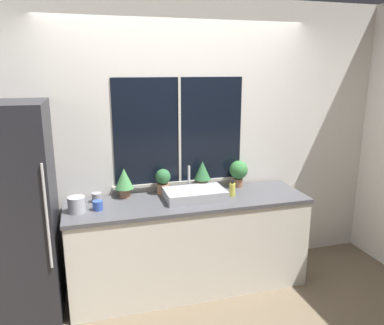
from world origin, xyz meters
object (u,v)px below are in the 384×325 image
Objects in this scene: mug_grey at (97,198)px; kettle at (77,204)px; sink at (195,194)px; potted_plant_center_right at (202,173)px; soap_bottle at (232,189)px; potted_plant_center_left at (163,181)px; mug_blue at (98,205)px; potted_plant_far_right at (239,171)px; refrigerator at (8,215)px; potted_plant_far_left at (124,180)px.

mug_grey is 0.27m from kettle.
kettle is (-0.17, -0.20, 0.03)m from mug_grey.
mug_grey is (-0.87, 0.16, -0.00)m from sink.
soap_bottle is at bearing -47.71° from potted_plant_center_right.
mug_grey is 0.60× the size of kettle.
potted_plant_center_left is 0.63m from mug_grey.
mug_grey is (-1.02, -0.07, -0.13)m from potted_plant_center_right.
mug_grey is 1.04× the size of mug_blue.
potted_plant_center_left reaches higher than mug_grey.
sink is at bearing -157.14° from potted_plant_far_right.
refrigerator is at bearing -173.42° from potted_plant_far_right.
sink is at bearing 2.61° from kettle.
mug_blue is (-0.62, -0.27, -0.09)m from potted_plant_center_left.
mug_grey is (-0.25, -0.07, -0.12)m from potted_plant_far_left.
kettle is at bearing -2.93° from refrigerator.
potted_plant_far_right is (0.38, 0.00, -0.01)m from potted_plant_center_right.
potted_plant_far_right is at bearing 0.00° from potted_plant_far_left.
potted_plant_center_left is at bearing 138.40° from sink.
kettle reaches higher than mug_grey.
sink is 0.35m from potted_plant_center_left.
potted_plant_far_right is 1.41m from mug_grey.
sink is 2.03× the size of potted_plant_far_right.
potted_plant_far_right is at bearing 22.86° from sink.
potted_plant_far_left is (0.96, 0.24, 0.14)m from refrigerator.
refrigerator is at bearing -179.26° from sink.
potted_plant_far_left is 3.11× the size of mug_grey.
potted_plant_center_left is 2.74× the size of mug_grey.
potted_plant_center_left is 1.65× the size of kettle.
potted_plant_far_right reaches higher than potted_plant_center_left.
mug_grey is at bearing -173.98° from potted_plant_center_left.
potted_plant_center_right is at bearing 12.81° from kettle.
soap_bottle is 1.24m from mug_blue.
potted_plant_center_right reaches higher than mug_blue.
potted_plant_far_left is 0.76m from potted_plant_center_right.
sink is 0.67m from potted_plant_far_left.
potted_plant_far_left is 1.14m from potted_plant_far_right.
potted_plant_center_right is 0.38m from potted_plant_far_right.
kettle is (-0.17, -0.00, 0.03)m from mug_blue.
soap_bottle is 1.25m from mug_grey.
kettle is at bearing -170.25° from potted_plant_far_right.
potted_plant_far_left is 0.94× the size of potted_plant_center_right.
potted_plant_center_right is at bearing 132.29° from soap_bottle.
potted_plant_far_right reaches higher than mug_grey.
potted_plant_center_left is 0.40m from potted_plant_center_right.
mug_blue is at bearing -177.03° from sink.
potted_plant_center_left reaches higher than kettle.
mug_blue is at bearing -165.25° from potted_plant_center_right.
soap_bottle is at bearing 1.15° from mug_blue.
sink is 1.99× the size of potted_plant_far_left.
potted_plant_center_left is 0.78m from potted_plant_far_right.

